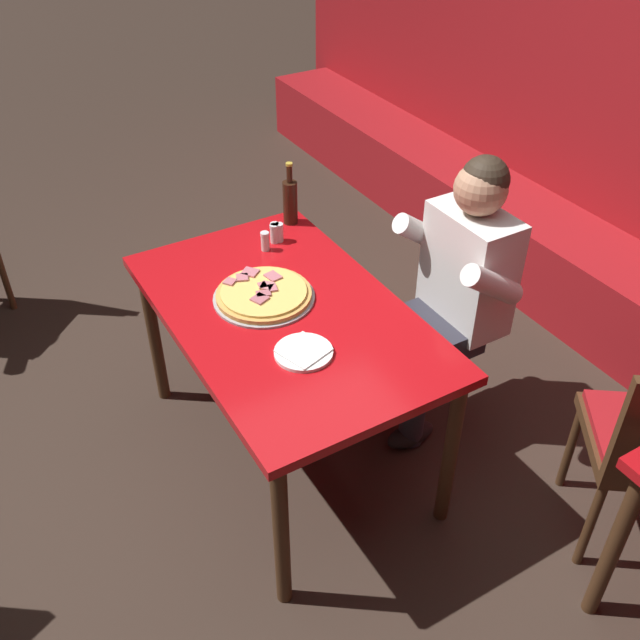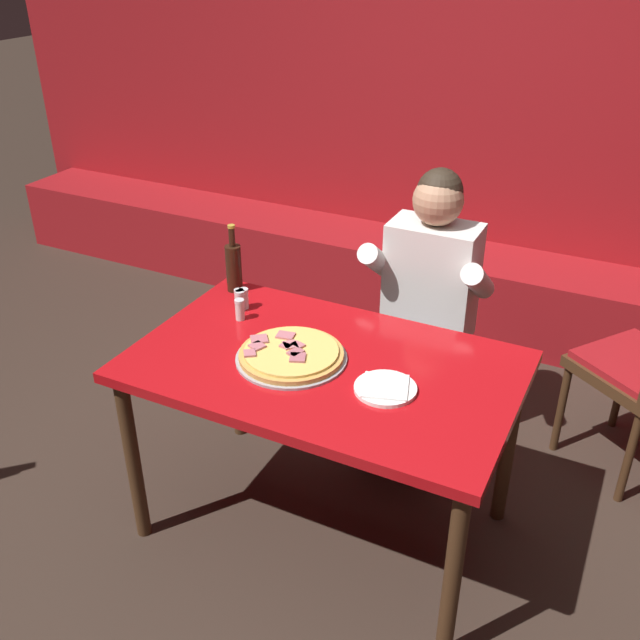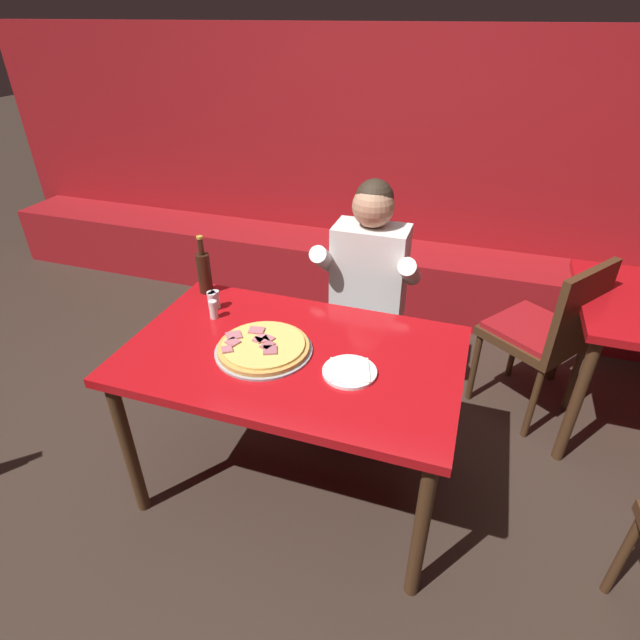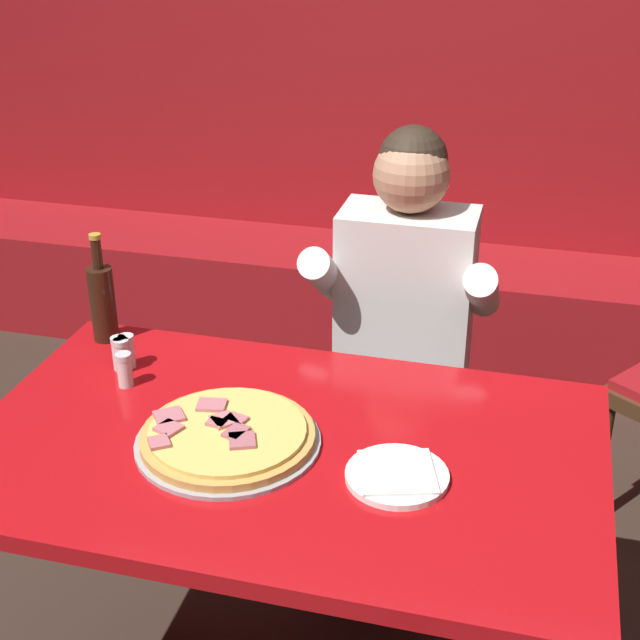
{
  "view_description": "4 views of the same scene",
  "coord_description": "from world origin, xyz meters",
  "px_view_note": "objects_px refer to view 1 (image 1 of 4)",
  "views": [
    {
      "loc": [
        1.95,
        -0.99,
        2.4
      ],
      "look_at": [
        0.07,
        0.11,
        0.74
      ],
      "focal_mm": 40.0,
      "sensor_mm": 36.0,
      "label": 1
    },
    {
      "loc": [
        0.94,
        -1.91,
        2.14
      ],
      "look_at": [
        -0.06,
        0.09,
        0.89
      ],
      "focal_mm": 40.0,
      "sensor_mm": 36.0,
      "label": 2
    },
    {
      "loc": [
        0.63,
        -1.54,
        1.96
      ],
      "look_at": [
        0.1,
        0.06,
        0.91
      ],
      "focal_mm": 28.0,
      "sensor_mm": 36.0,
      "label": 3
    },
    {
      "loc": [
        0.48,
        -1.52,
        1.86
      ],
      "look_at": [
        0.05,
        0.14,
        1.01
      ],
      "focal_mm": 50.0,
      "sensor_mm": 36.0,
      "label": 4
    }
  ],
  "objects_px": {
    "shaker_red_pepper_flakes": "(279,233)",
    "diner_seated_blue_shirt": "(450,289)",
    "shaker_black_pepper": "(274,234)",
    "shaker_oregano": "(275,233)",
    "main_dining_table": "(286,328)",
    "beer_bottle": "(290,201)",
    "plate_white_paper": "(304,352)",
    "pizza": "(264,294)",
    "shaker_parmesan": "(265,242)"
  },
  "relations": [
    {
      "from": "beer_bottle",
      "to": "main_dining_table",
      "type": "bearing_deg",
      "value": -30.21
    },
    {
      "from": "plate_white_paper",
      "to": "shaker_parmesan",
      "type": "relative_size",
      "value": 2.44
    },
    {
      "from": "shaker_oregano",
      "to": "beer_bottle",
      "type": "bearing_deg",
      "value": 128.33
    },
    {
      "from": "diner_seated_blue_shirt",
      "to": "pizza",
      "type": "bearing_deg",
      "value": -108.14
    },
    {
      "from": "plate_white_paper",
      "to": "diner_seated_blue_shirt",
      "type": "relative_size",
      "value": 0.16
    },
    {
      "from": "beer_bottle",
      "to": "diner_seated_blue_shirt",
      "type": "distance_m",
      "value": 0.82
    },
    {
      "from": "plate_white_paper",
      "to": "pizza",
      "type": "bearing_deg",
      "value": 175.27
    },
    {
      "from": "plate_white_paper",
      "to": "shaker_oregano",
      "type": "distance_m",
      "value": 0.79
    },
    {
      "from": "shaker_black_pepper",
      "to": "shaker_parmesan",
      "type": "bearing_deg",
      "value": -59.62
    },
    {
      "from": "pizza",
      "to": "shaker_parmesan",
      "type": "distance_m",
      "value": 0.36
    },
    {
      "from": "shaker_red_pepper_flakes",
      "to": "diner_seated_blue_shirt",
      "type": "bearing_deg",
      "value": 39.38
    },
    {
      "from": "pizza",
      "to": "shaker_oregano",
      "type": "bearing_deg",
      "value": 146.75
    },
    {
      "from": "pizza",
      "to": "shaker_red_pepper_flakes",
      "type": "height_order",
      "value": "shaker_red_pepper_flakes"
    },
    {
      "from": "diner_seated_blue_shirt",
      "to": "main_dining_table",
      "type": "bearing_deg",
      "value": -100.48
    },
    {
      "from": "main_dining_table",
      "to": "beer_bottle",
      "type": "relative_size",
      "value": 4.66
    },
    {
      "from": "shaker_red_pepper_flakes",
      "to": "shaker_black_pepper",
      "type": "distance_m",
      "value": 0.02
    },
    {
      "from": "shaker_black_pepper",
      "to": "diner_seated_blue_shirt",
      "type": "xyz_separation_m",
      "value": [
        0.6,
        0.51,
        -0.11
      ]
    },
    {
      "from": "shaker_red_pepper_flakes",
      "to": "shaker_oregano",
      "type": "relative_size",
      "value": 1.0
    },
    {
      "from": "main_dining_table",
      "to": "shaker_parmesan",
      "type": "xyz_separation_m",
      "value": [
        -0.43,
        0.13,
        0.12
      ]
    },
    {
      "from": "shaker_red_pepper_flakes",
      "to": "shaker_black_pepper",
      "type": "bearing_deg",
      "value": -95.98
    },
    {
      "from": "pizza",
      "to": "diner_seated_blue_shirt",
      "type": "height_order",
      "value": "diner_seated_blue_shirt"
    },
    {
      "from": "main_dining_table",
      "to": "plate_white_paper",
      "type": "xyz_separation_m",
      "value": [
        0.26,
        -0.07,
        0.09
      ]
    },
    {
      "from": "shaker_black_pepper",
      "to": "shaker_parmesan",
      "type": "distance_m",
      "value": 0.07
    },
    {
      "from": "shaker_red_pepper_flakes",
      "to": "diner_seated_blue_shirt",
      "type": "relative_size",
      "value": 0.07
    },
    {
      "from": "main_dining_table",
      "to": "beer_bottle",
      "type": "height_order",
      "value": "beer_bottle"
    },
    {
      "from": "plate_white_paper",
      "to": "shaker_black_pepper",
      "type": "distance_m",
      "value": 0.77
    },
    {
      "from": "shaker_oregano",
      "to": "shaker_parmesan",
      "type": "height_order",
      "value": "same"
    },
    {
      "from": "shaker_black_pepper",
      "to": "shaker_red_pepper_flakes",
      "type": "bearing_deg",
      "value": 84.02
    },
    {
      "from": "shaker_red_pepper_flakes",
      "to": "shaker_black_pepper",
      "type": "xyz_separation_m",
      "value": [
        -0.0,
        -0.02,
        0.0
      ]
    },
    {
      "from": "shaker_black_pepper",
      "to": "diner_seated_blue_shirt",
      "type": "distance_m",
      "value": 0.79
    },
    {
      "from": "shaker_red_pepper_flakes",
      "to": "shaker_black_pepper",
      "type": "height_order",
      "value": "same"
    },
    {
      "from": "plate_white_paper",
      "to": "shaker_black_pepper",
      "type": "bearing_deg",
      "value": 160.23
    },
    {
      "from": "diner_seated_blue_shirt",
      "to": "plate_white_paper",
      "type": "bearing_deg",
      "value": -80.43
    },
    {
      "from": "shaker_black_pepper",
      "to": "shaker_oregano",
      "type": "xyz_separation_m",
      "value": [
        -0.01,
        0.01,
        0.0
      ]
    },
    {
      "from": "shaker_black_pepper",
      "to": "shaker_parmesan",
      "type": "height_order",
      "value": "same"
    },
    {
      "from": "pizza",
      "to": "plate_white_paper",
      "type": "distance_m",
      "value": 0.37
    },
    {
      "from": "shaker_black_pepper",
      "to": "shaker_oregano",
      "type": "height_order",
      "value": "same"
    },
    {
      "from": "main_dining_table",
      "to": "shaker_parmesan",
      "type": "relative_size",
      "value": 15.84
    },
    {
      "from": "shaker_oregano",
      "to": "diner_seated_blue_shirt",
      "type": "height_order",
      "value": "diner_seated_blue_shirt"
    },
    {
      "from": "main_dining_table",
      "to": "shaker_oregano",
      "type": "height_order",
      "value": "shaker_oregano"
    },
    {
      "from": "plate_white_paper",
      "to": "main_dining_table",
      "type": "bearing_deg",
      "value": 165.83
    },
    {
      "from": "pizza",
      "to": "main_dining_table",
      "type": "bearing_deg",
      "value": 17.32
    },
    {
      "from": "main_dining_table",
      "to": "beer_bottle",
      "type": "distance_m",
      "value": 0.7
    },
    {
      "from": "shaker_black_pepper",
      "to": "plate_white_paper",
      "type": "bearing_deg",
      "value": -19.77
    },
    {
      "from": "pizza",
      "to": "diner_seated_blue_shirt",
      "type": "xyz_separation_m",
      "value": [
        0.24,
        0.74,
        -0.09
      ]
    },
    {
      "from": "main_dining_table",
      "to": "pizza",
      "type": "relative_size",
      "value": 3.43
    },
    {
      "from": "shaker_red_pepper_flakes",
      "to": "shaker_parmesan",
      "type": "bearing_deg",
      "value": -68.1
    },
    {
      "from": "diner_seated_blue_shirt",
      "to": "shaker_black_pepper",
      "type": "bearing_deg",
      "value": -139.44
    },
    {
      "from": "plate_white_paper",
      "to": "shaker_red_pepper_flakes",
      "type": "relative_size",
      "value": 2.44
    },
    {
      "from": "shaker_oregano",
      "to": "main_dining_table",
      "type": "bearing_deg",
      "value": -23.19
    }
  ]
}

